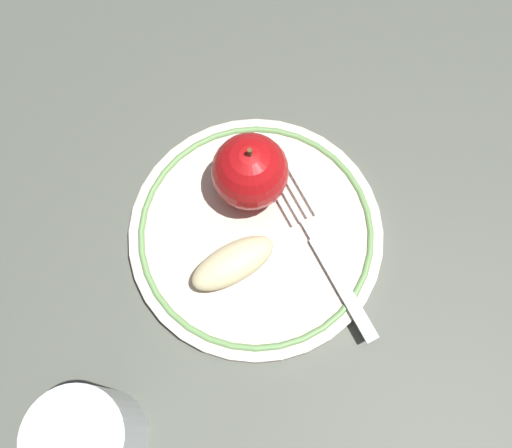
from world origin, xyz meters
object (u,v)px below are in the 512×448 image
(apple_red_whole, at_px, (250,172))
(fork, at_px, (322,252))
(apple_slice_front, at_px, (233,263))
(drinking_glass, at_px, (90,436))
(plate, at_px, (256,234))

(apple_red_whole, height_order, fork, apple_red_whole)
(apple_slice_front, xyz_separation_m, drinking_glass, (-0.13, -0.12, 0.02))
(plate, distance_m, fork, 0.06)
(drinking_glass, bearing_deg, plate, 43.04)
(plate, bearing_deg, apple_slice_front, -132.15)
(plate, relative_size, apple_slice_front, 2.96)
(apple_slice_front, relative_size, fork, 0.42)
(apple_red_whole, bearing_deg, drinking_glass, -130.09)
(fork, relative_size, drinking_glass, 1.98)
(fork, bearing_deg, apple_slice_front, 72.52)
(drinking_glass, bearing_deg, fork, 28.66)
(plate, distance_m, apple_red_whole, 0.06)
(fork, bearing_deg, plate, 44.47)
(plate, bearing_deg, fork, -29.54)
(fork, bearing_deg, drinking_glass, 102.67)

